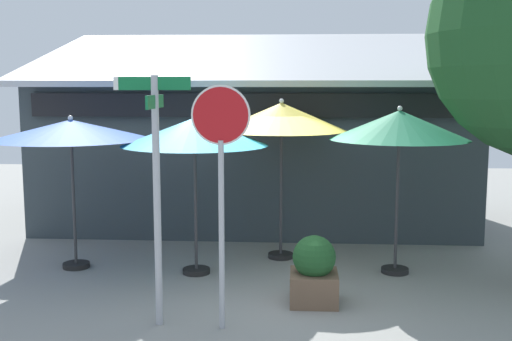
# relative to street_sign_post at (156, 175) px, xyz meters

# --- Properties ---
(ground_plane) EXTENTS (28.00, 28.00, 0.10)m
(ground_plane) POSITION_rel_street_sign_post_xyz_m (1.14, 1.57, -1.96)
(ground_plane) COLOR gray
(cafe_building) EXTENTS (9.38, 5.08, 4.29)m
(cafe_building) POSITION_rel_street_sign_post_xyz_m (0.82, 6.46, -0.32)
(cafe_building) COLOR #333D42
(cafe_building) RESTS_ON ground
(street_sign_post) EXTENTS (0.94, 0.88, 3.13)m
(street_sign_post) POSITION_rel_street_sign_post_xyz_m (0.00, 0.00, 0.00)
(street_sign_post) COLOR #A8AAB2
(street_sign_post) RESTS_ON ground
(stop_sign) EXTENTS (0.72, 0.07, 3.01)m
(stop_sign) POSITION_rel_street_sign_post_xyz_m (0.81, -0.07, 0.15)
(stop_sign) COLOR #A8AAB2
(stop_sign) RESTS_ON ground
(patio_umbrella_royal_blue_left) EXTENTS (2.53, 2.53, 2.53)m
(patio_umbrella_royal_blue_left) POSITION_rel_street_sign_post_xyz_m (-1.92, 2.36, 0.36)
(patio_umbrella_royal_blue_left) COLOR black
(patio_umbrella_royal_blue_left) RESTS_ON ground
(patio_umbrella_teal_center) EXTENTS (2.31, 2.31, 2.57)m
(patio_umbrella_teal_center) POSITION_rel_street_sign_post_xyz_m (0.12, 2.17, 0.35)
(patio_umbrella_teal_center) COLOR black
(patio_umbrella_teal_center) RESTS_ON ground
(patio_umbrella_mustard_right) EXTENTS (2.24, 2.24, 2.78)m
(patio_umbrella_mustard_right) POSITION_rel_street_sign_post_xyz_m (1.45, 3.18, 0.54)
(patio_umbrella_mustard_right) COLOR black
(patio_umbrella_mustard_right) RESTS_ON ground
(patio_umbrella_forest_green_far_right) EXTENTS (2.19, 2.19, 2.69)m
(patio_umbrella_forest_green_far_right) POSITION_rel_street_sign_post_xyz_m (3.32, 2.42, 0.46)
(patio_umbrella_forest_green_far_right) COLOR black
(patio_umbrella_forest_green_far_right) RESTS_ON ground
(sidewalk_planter) EXTENTS (0.66, 0.66, 0.96)m
(sidewalk_planter) POSITION_rel_street_sign_post_xyz_m (1.97, 0.91, -1.46)
(sidewalk_planter) COLOR brown
(sidewalk_planter) RESTS_ON ground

